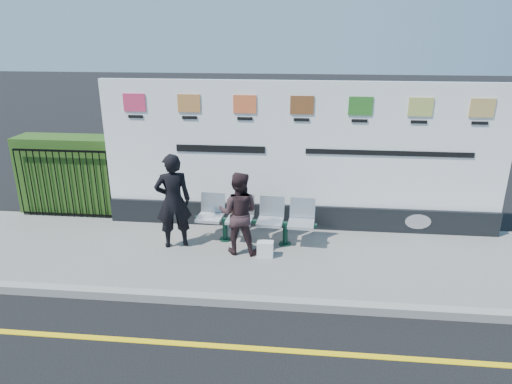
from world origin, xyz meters
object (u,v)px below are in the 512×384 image
billboard (300,167)px  bench (255,231)px  woman_left (173,201)px  woman_right (239,213)px

billboard → bench: (-0.82, -0.86, -1.06)m
billboard → woman_left: 2.62m
billboard → woman_left: bearing=-153.6°
bench → woman_right: (-0.25, -0.43, 0.53)m
bench → woman_left: size_ratio=1.24×
woman_right → bench: bearing=-117.4°
woman_left → woman_right: 1.26m
bench → woman_right: size_ratio=1.46×
billboard → bench: 1.59m
woman_left → woman_right: woman_left is taller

